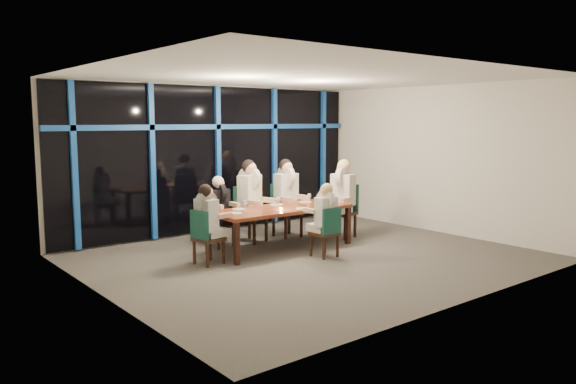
{
  "coord_description": "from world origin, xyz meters",
  "views": [
    {
      "loc": [
        -6.07,
        -6.95,
        2.29
      ],
      "look_at": [
        0.0,
        0.6,
        1.05
      ],
      "focal_mm": 35.0,
      "sensor_mm": 36.0,
      "label": 1
    }
  ],
  "objects_px": {
    "diner_end_left": "(208,212)",
    "chair_far_right": "(285,207)",
    "chair_end_left": "(205,235)",
    "diner_far_left": "(220,201)",
    "dining_table": "(281,211)",
    "chair_far_mid": "(248,210)",
    "diner_near_mid": "(325,209)",
    "wine_bottle": "(327,196)",
    "chair_end_right": "(344,208)",
    "diner_end_right": "(342,187)",
    "diner_far_right": "(287,187)",
    "chair_far_left": "(218,220)",
    "diner_far_mid": "(251,189)",
    "chair_near_mid": "(327,230)",
    "water_pitcher": "(319,200)"
  },
  "relations": [
    {
      "from": "chair_end_left",
      "to": "water_pitcher",
      "type": "height_order",
      "value": "water_pitcher"
    },
    {
      "from": "chair_far_left",
      "to": "diner_far_mid",
      "type": "relative_size",
      "value": 0.85
    },
    {
      "from": "diner_far_mid",
      "to": "diner_end_left",
      "type": "xyz_separation_m",
      "value": [
        -1.49,
        -0.93,
        -0.17
      ]
    },
    {
      "from": "diner_far_left",
      "to": "diner_near_mid",
      "type": "height_order",
      "value": "diner_far_left"
    },
    {
      "from": "dining_table",
      "to": "chair_far_mid",
      "type": "bearing_deg",
      "value": 96.15
    },
    {
      "from": "chair_far_right",
      "to": "chair_end_right",
      "type": "bearing_deg",
      "value": -43.27
    },
    {
      "from": "chair_far_right",
      "to": "diner_far_mid",
      "type": "bearing_deg",
      "value": -176.07
    },
    {
      "from": "diner_far_right",
      "to": "wine_bottle",
      "type": "height_order",
      "value": "diner_far_right"
    },
    {
      "from": "water_pitcher",
      "to": "diner_far_right",
      "type": "bearing_deg",
      "value": 108.14
    },
    {
      "from": "chair_end_left",
      "to": "diner_far_left",
      "type": "height_order",
      "value": "diner_far_left"
    },
    {
      "from": "chair_far_left",
      "to": "wine_bottle",
      "type": "bearing_deg",
      "value": -31.37
    },
    {
      "from": "dining_table",
      "to": "chair_far_left",
      "type": "bearing_deg",
      "value": 130.12
    },
    {
      "from": "diner_near_mid",
      "to": "water_pitcher",
      "type": "bearing_deg",
      "value": -126.58
    },
    {
      "from": "chair_far_mid",
      "to": "diner_far_right",
      "type": "distance_m",
      "value": 0.96
    },
    {
      "from": "chair_end_right",
      "to": "diner_far_right",
      "type": "bearing_deg",
      "value": -146.26
    },
    {
      "from": "diner_far_left",
      "to": "diner_near_mid",
      "type": "distance_m",
      "value": 1.99
    },
    {
      "from": "chair_far_mid",
      "to": "chair_end_right",
      "type": "distance_m",
      "value": 1.91
    },
    {
      "from": "dining_table",
      "to": "diner_far_right",
      "type": "relative_size",
      "value": 2.54
    },
    {
      "from": "chair_end_right",
      "to": "wine_bottle",
      "type": "xyz_separation_m",
      "value": [
        -0.54,
        -0.1,
        0.29
      ]
    },
    {
      "from": "chair_far_left",
      "to": "diner_end_left",
      "type": "xyz_separation_m",
      "value": [
        -0.8,
        -1.02,
        0.35
      ]
    },
    {
      "from": "chair_far_mid",
      "to": "diner_far_right",
      "type": "bearing_deg",
      "value": -27.45
    },
    {
      "from": "chair_near_mid",
      "to": "diner_end_right",
      "type": "bearing_deg",
      "value": -143.02
    },
    {
      "from": "diner_end_right",
      "to": "chair_end_left",
      "type": "bearing_deg",
      "value": -102.92
    },
    {
      "from": "chair_far_mid",
      "to": "diner_end_left",
      "type": "bearing_deg",
      "value": -164.28
    },
    {
      "from": "chair_end_left",
      "to": "diner_near_mid",
      "type": "xyz_separation_m",
      "value": [
        1.85,
        -0.79,
        0.33
      ]
    },
    {
      "from": "dining_table",
      "to": "chair_far_left",
      "type": "height_order",
      "value": "chair_far_left"
    },
    {
      "from": "diner_far_mid",
      "to": "water_pitcher",
      "type": "xyz_separation_m",
      "value": [
        0.78,
        -1.05,
        -0.17
      ]
    },
    {
      "from": "diner_near_mid",
      "to": "chair_far_mid",
      "type": "bearing_deg",
      "value": -80.8
    },
    {
      "from": "chair_near_mid",
      "to": "chair_far_left",
      "type": "bearing_deg",
      "value": -63.22
    },
    {
      "from": "chair_far_left",
      "to": "chair_near_mid",
      "type": "height_order",
      "value": "chair_far_left"
    },
    {
      "from": "chair_far_left",
      "to": "chair_end_left",
      "type": "distance_m",
      "value": 1.35
    },
    {
      "from": "diner_end_left",
      "to": "diner_near_mid",
      "type": "height_order",
      "value": "diner_end_left"
    },
    {
      "from": "diner_end_left",
      "to": "diner_end_right",
      "type": "xyz_separation_m",
      "value": [
        3.09,
        0.14,
        0.15
      ]
    },
    {
      "from": "chair_end_right",
      "to": "diner_far_mid",
      "type": "xyz_separation_m",
      "value": [
        -1.68,
        0.77,
        0.43
      ]
    },
    {
      "from": "water_pitcher",
      "to": "wine_bottle",
      "type": "bearing_deg",
      "value": 46.9
    },
    {
      "from": "diner_end_left",
      "to": "wine_bottle",
      "type": "bearing_deg",
      "value": -97.71
    },
    {
      "from": "diner_far_mid",
      "to": "wine_bottle",
      "type": "relative_size",
      "value": 3.24
    },
    {
      "from": "water_pitcher",
      "to": "diner_far_mid",
      "type": "bearing_deg",
      "value": 147.95
    },
    {
      "from": "diner_far_right",
      "to": "diner_end_left",
      "type": "bearing_deg",
      "value": -158.39
    },
    {
      "from": "diner_end_left",
      "to": "chair_far_right",
      "type": "bearing_deg",
      "value": -76.18
    },
    {
      "from": "diner_far_mid",
      "to": "chair_far_right",
      "type": "bearing_deg",
      "value": -15.84
    },
    {
      "from": "diner_far_right",
      "to": "diner_end_left",
      "type": "height_order",
      "value": "diner_far_right"
    },
    {
      "from": "chair_far_mid",
      "to": "diner_far_mid",
      "type": "height_order",
      "value": "diner_far_mid"
    },
    {
      "from": "chair_end_left",
      "to": "chair_end_right",
      "type": "height_order",
      "value": "chair_end_right"
    },
    {
      "from": "diner_far_left",
      "to": "diner_end_right",
      "type": "height_order",
      "value": "diner_end_right"
    },
    {
      "from": "chair_far_mid",
      "to": "wine_bottle",
      "type": "distance_m",
      "value": 1.54
    },
    {
      "from": "dining_table",
      "to": "chair_far_right",
      "type": "height_order",
      "value": "chair_far_right"
    },
    {
      "from": "diner_end_right",
      "to": "wine_bottle",
      "type": "relative_size",
      "value": 3.19
    },
    {
      "from": "diner_near_mid",
      "to": "wine_bottle",
      "type": "bearing_deg",
      "value": -135.52
    },
    {
      "from": "dining_table",
      "to": "wine_bottle",
      "type": "relative_size",
      "value": 8.12
    }
  ]
}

